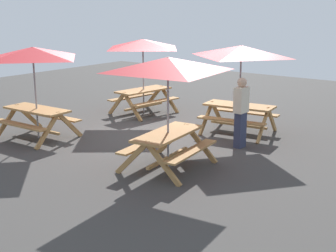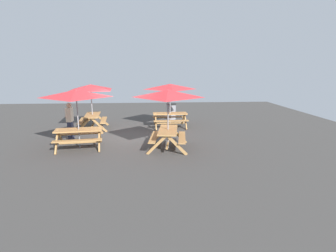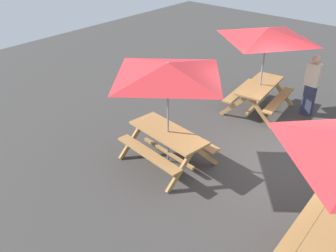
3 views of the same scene
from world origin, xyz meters
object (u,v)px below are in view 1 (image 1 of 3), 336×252
(picnic_table_2, at_px, (143,49))
(person_standing, at_px, (241,111))
(picnic_table_3, at_px, (33,60))
(picnic_table_1, at_px, (168,73))
(picnic_table_0, at_px, (241,58))

(picnic_table_2, relative_size, person_standing, 1.40)
(picnic_table_2, bearing_deg, picnic_table_3, 1.51)
(picnic_table_2, height_order, picnic_table_3, same)
(picnic_table_1, distance_m, picnic_table_2, 5.13)
(picnic_table_2, distance_m, picnic_table_3, 3.77)
(picnic_table_0, bearing_deg, picnic_table_2, 168.26)
(picnic_table_0, relative_size, person_standing, 1.40)
(picnic_table_1, distance_m, person_standing, 2.50)
(person_standing, bearing_deg, picnic_table_3, -59.45)
(picnic_table_2, height_order, person_standing, picnic_table_2)
(picnic_table_1, bearing_deg, picnic_table_0, 176.69)
(picnic_table_0, relative_size, picnic_table_2, 1.00)
(picnic_table_1, relative_size, picnic_table_3, 1.20)
(picnic_table_0, distance_m, person_standing, 1.71)
(picnic_table_1, xyz_separation_m, person_standing, (-2.19, 0.48, -1.10))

